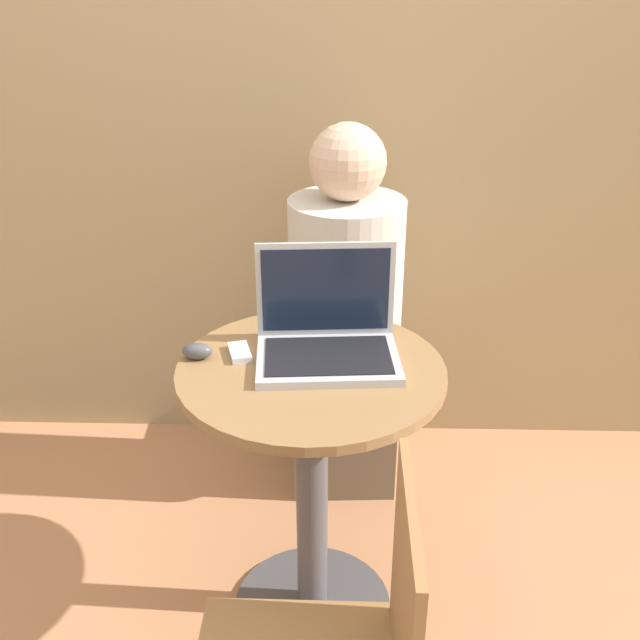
% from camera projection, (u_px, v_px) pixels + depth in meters
% --- Properties ---
extents(ground_plane, '(12.00, 12.00, 0.00)m').
position_uv_depth(ground_plane, '(313.00, 607.00, 2.10)').
color(ground_plane, tan).
extents(back_wall, '(7.00, 0.05, 2.60)m').
position_uv_depth(back_wall, '(321.00, 78.00, 2.35)').
color(back_wall, tan).
rests_on(back_wall, ground_plane).
extents(round_table, '(0.64, 0.64, 0.78)m').
position_uv_depth(round_table, '(312.00, 458.00, 1.87)').
color(round_table, '#4C4C51').
rests_on(round_table, ground_plane).
extents(laptop, '(0.35, 0.26, 0.26)m').
position_uv_depth(laptop, '(327.00, 334.00, 1.79)').
color(laptop, '#B7B7BC').
rests_on(laptop, round_table).
extents(cell_phone, '(0.07, 0.10, 0.02)m').
position_uv_depth(cell_phone, '(240.00, 352.00, 1.81)').
color(cell_phone, silver).
rests_on(cell_phone, round_table).
extents(computer_mouse, '(0.07, 0.04, 0.04)m').
position_uv_depth(computer_mouse, '(197.00, 351.00, 1.79)').
color(computer_mouse, '#4C4C51').
rests_on(computer_mouse, round_table).
extents(person_seated, '(0.36, 0.55, 1.23)m').
position_uv_depth(person_seated, '(344.00, 340.00, 2.45)').
color(person_seated, brown).
rests_on(person_seated, ground_plane).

